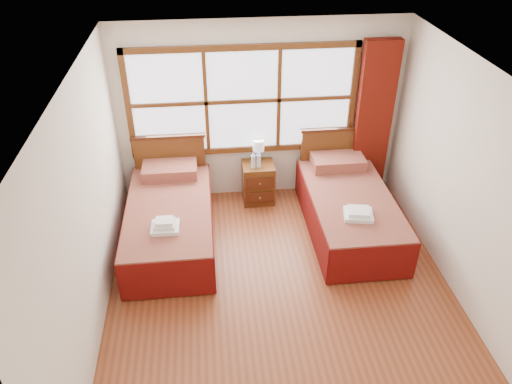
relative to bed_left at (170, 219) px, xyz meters
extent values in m
plane|color=brown|center=(1.31, -1.20, -0.33)|extent=(4.50, 4.50, 0.00)
plane|color=white|center=(1.31, -1.20, 2.27)|extent=(4.50, 4.50, 0.00)
plane|color=silver|center=(1.31, 1.05, 0.97)|extent=(4.00, 0.00, 4.00)
plane|color=silver|center=(-0.69, -1.20, 0.97)|extent=(0.00, 4.50, 4.50)
plane|color=silver|center=(3.31, -1.20, 0.97)|extent=(0.00, 4.50, 4.50)
cube|color=white|center=(1.06, 1.02, 1.17)|extent=(3.00, 0.02, 1.40)
cube|color=#593113|center=(1.06, 1.00, 0.43)|extent=(3.16, 0.06, 0.08)
cube|color=#593113|center=(1.06, 1.00, 1.91)|extent=(3.16, 0.06, 0.08)
cube|color=#593113|center=(-0.48, 1.00, 1.17)|extent=(0.08, 0.06, 1.56)
cube|color=#593113|center=(2.60, 1.00, 1.17)|extent=(0.08, 0.06, 1.56)
cube|color=#593113|center=(0.56, 1.00, 1.17)|extent=(0.05, 0.05, 1.40)
cube|color=#593113|center=(1.56, 1.00, 1.17)|extent=(0.05, 0.05, 1.40)
cube|color=#593113|center=(1.06, 1.00, 1.17)|extent=(3.00, 0.05, 0.05)
cube|color=#621309|center=(2.91, 0.91, 0.84)|extent=(0.50, 0.16, 2.30)
cube|color=#421D0D|center=(0.00, -0.07, -0.17)|extent=(0.95, 1.91, 0.31)
cube|color=#5E0D11|center=(0.00, -0.07, 0.12)|extent=(1.07, 2.11, 0.26)
cube|color=#640E0A|center=(-0.53, -0.07, -0.04)|extent=(0.03, 2.11, 0.53)
cube|color=#640E0A|center=(0.53, -0.07, -0.04)|extent=(0.03, 2.11, 0.53)
cube|color=#640E0A|center=(0.00, -1.12, -0.04)|extent=(1.07, 0.03, 0.53)
cube|color=#5E0D11|center=(0.00, 0.70, 0.33)|extent=(0.75, 0.44, 0.17)
cube|color=#593113|center=(0.00, 0.94, 0.19)|extent=(0.99, 0.06, 1.04)
cube|color=#421D0D|center=(0.00, 0.94, 0.72)|extent=(1.04, 0.08, 0.04)
cube|color=#421D0D|center=(2.39, -0.07, -0.17)|extent=(0.94, 1.89, 0.31)
cube|color=#5E0D11|center=(2.39, -0.07, 0.11)|extent=(1.06, 2.09, 0.26)
cube|color=#640E0A|center=(1.86, -0.07, -0.04)|extent=(0.03, 2.09, 0.52)
cube|color=#640E0A|center=(2.91, -0.07, -0.04)|extent=(0.03, 2.09, 0.52)
cube|color=#640E0A|center=(2.39, -1.11, -0.04)|extent=(1.06, 0.03, 0.52)
cube|color=#5E0D11|center=(2.39, 0.69, 0.32)|extent=(0.74, 0.43, 0.16)
cube|color=#593113|center=(2.39, 0.94, 0.19)|extent=(0.99, 0.06, 1.03)
cube|color=#421D0D|center=(2.39, 0.94, 0.71)|extent=(1.03, 0.08, 0.04)
cube|color=#593113|center=(1.25, 0.80, -0.02)|extent=(0.45, 0.40, 0.61)
cube|color=#421D0D|center=(1.25, 0.59, -0.14)|extent=(0.40, 0.02, 0.18)
cube|color=#421D0D|center=(1.25, 0.59, 0.10)|extent=(0.40, 0.02, 0.18)
sphere|color=olive|center=(1.25, 0.57, -0.14)|extent=(0.03, 0.03, 0.03)
sphere|color=olive|center=(1.25, 0.57, 0.10)|extent=(0.03, 0.03, 0.03)
cube|color=white|center=(-0.02, -0.55, 0.27)|extent=(0.34, 0.29, 0.05)
cube|color=white|center=(-0.02, -0.55, 0.32)|extent=(0.25, 0.22, 0.05)
cube|color=white|center=(-0.02, -0.55, 0.36)|extent=(0.21, 0.18, 0.04)
cube|color=white|center=(2.34, -0.54, 0.27)|extent=(0.40, 0.36, 0.05)
cube|color=white|center=(2.34, -0.54, 0.32)|extent=(0.30, 0.27, 0.05)
cylinder|color=gold|center=(1.27, 0.94, 0.29)|extent=(0.10, 0.10, 0.02)
cylinder|color=gold|center=(1.27, 0.94, 0.37)|extent=(0.02, 0.02, 0.14)
cylinder|color=white|center=(1.27, 0.94, 0.52)|extent=(0.17, 0.17, 0.17)
cylinder|color=silver|center=(1.17, 0.72, 0.38)|extent=(0.06, 0.06, 0.20)
cylinder|color=blue|center=(1.17, 0.72, 0.49)|extent=(0.03, 0.03, 0.03)
cylinder|color=silver|center=(1.25, 0.74, 0.38)|extent=(0.06, 0.06, 0.20)
cylinder|color=blue|center=(1.25, 0.74, 0.49)|extent=(0.03, 0.03, 0.03)
camera|label=1|loc=(0.55, -5.37, 3.85)|focal=35.00mm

